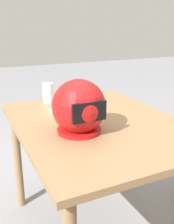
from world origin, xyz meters
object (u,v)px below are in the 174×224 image
object	(u,v)px
dining_table	(98,137)
motorcycle_helmet	(79,108)
pizza	(77,106)
drinking_glass	(48,93)

from	to	relation	value
dining_table	motorcycle_helmet	distance (m)	0.27
dining_table	motorcycle_helmet	world-z (taller)	motorcycle_helmet
dining_table	motorcycle_helmet	xyz separation A→B (m)	(0.15, 0.09, 0.21)
pizza	drinking_glass	bearing A→B (deg)	-67.02
pizza	drinking_glass	xyz separation A→B (m)	(0.10, -0.24, 0.04)
dining_table	motorcycle_helmet	bearing A→B (deg)	30.71
pizza	drinking_glass	distance (m)	0.26
motorcycle_helmet	dining_table	bearing A→B (deg)	-149.29
motorcycle_helmet	drinking_glass	world-z (taller)	motorcycle_helmet
drinking_glass	motorcycle_helmet	bearing A→B (deg)	87.99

